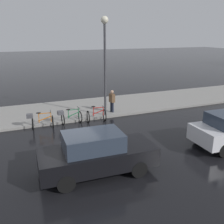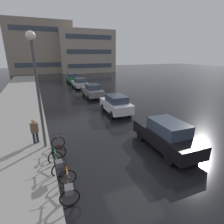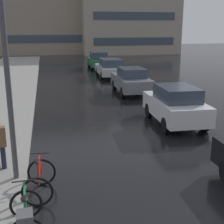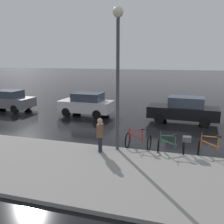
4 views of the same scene
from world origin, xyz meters
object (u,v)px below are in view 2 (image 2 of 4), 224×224
object	(u,v)px
bicycle_second	(58,163)
car_silver	(80,83)
car_grey	(92,91)
bicycle_nearest	(69,187)
pedestrian	(35,131)
bicycle_third	(58,146)
car_black	(166,135)
streetlamp	(36,74)
car_white	(116,104)
car_green	(72,78)

from	to	relation	value
bicycle_second	car_silver	world-z (taller)	car_silver
bicycle_second	car_grey	size ratio (longest dim) A/B	0.33
car_grey	bicycle_nearest	bearing A→B (deg)	-110.50
car_silver	pedestrian	xyz separation A→B (m)	(-6.63, -16.69, 0.13)
bicycle_third	car_silver	size ratio (longest dim) A/B	0.26
car_black	bicycle_third	bearing A→B (deg)	161.57
car_grey	streetlamp	xyz separation A→B (m)	(-6.12, -10.71, 3.36)
bicycle_nearest	car_black	xyz separation A→B (m)	(5.63, 1.46, 0.33)
car_black	pedestrian	xyz separation A→B (m)	(-6.67, 3.31, 0.08)
car_silver	bicycle_nearest	bearing A→B (deg)	-104.59
car_black	streetlamp	size ratio (longest dim) A/B	0.73
car_white	car_green	world-z (taller)	car_green
bicycle_second	streetlamp	size ratio (longest dim) A/B	0.23
bicycle_second	car_grey	distance (m)	14.34
car_green	streetlamp	distance (m)	24.16
bicycle_nearest	car_grey	xyz separation A→B (m)	(5.55, 14.84, 0.30)
car_white	car_green	size ratio (longest dim) A/B	0.94
car_white	car_silver	world-z (taller)	car_white
bicycle_third	streetlamp	bearing A→B (deg)	127.71
bicycle_second	car_white	world-z (taller)	car_white
bicycle_third	car_black	distance (m)	5.89
bicycle_third	streetlamp	world-z (taller)	streetlamp
bicycle_second	pedestrian	distance (m)	3.23
car_white	streetlamp	distance (m)	8.14
car_black	pedestrian	bearing A→B (deg)	153.58
car_black	streetlamp	distance (m)	7.53
pedestrian	car_white	bearing A→B (deg)	26.93
bicycle_nearest	car_white	world-z (taller)	car_white
bicycle_third	car_black	bearing A→B (deg)	-18.43
bicycle_third	streetlamp	distance (m)	3.89
pedestrian	streetlamp	world-z (taller)	streetlamp
car_silver	pedestrian	bearing A→B (deg)	-111.65
bicycle_nearest	car_green	bearing A→B (deg)	78.42
car_black	streetlamp	xyz separation A→B (m)	(-6.20, 2.67, 3.33)
bicycle_third	car_white	distance (m)	7.43
bicycle_nearest	streetlamp	xyz separation A→B (m)	(-0.57, 4.13, 3.66)
bicycle_third	car_black	size ratio (longest dim) A/B	0.26
bicycle_second	pedestrian	xyz separation A→B (m)	(-0.86, 3.08, 0.43)
streetlamp	car_green	bearing A→B (deg)	75.09
car_green	car_black	bearing A→B (deg)	-89.90
car_grey	streetlamp	world-z (taller)	streetlamp
car_white	car_black	bearing A→B (deg)	-90.24
car_silver	streetlamp	distance (m)	18.71
car_white	bicycle_nearest	bearing A→B (deg)	-124.69
car_silver	pedestrian	size ratio (longest dim) A/B	2.70
bicycle_nearest	car_black	size ratio (longest dim) A/B	0.33
car_green	streetlamp	size ratio (longest dim) A/B	0.67
bicycle_second	car_silver	distance (m)	20.60
car_silver	car_green	world-z (taller)	car_green
car_grey	car_black	bearing A→B (deg)	-89.65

